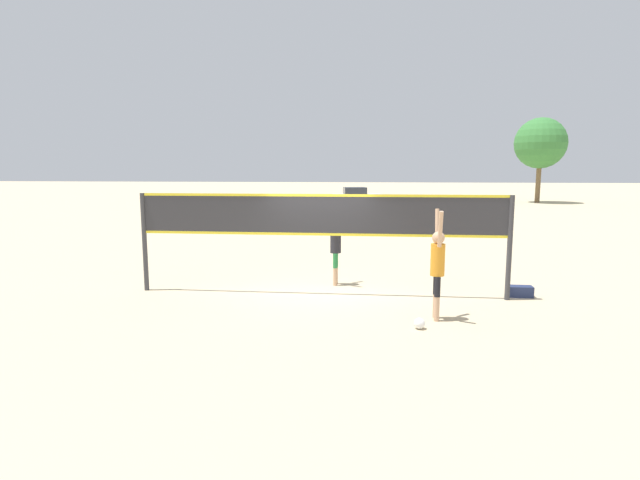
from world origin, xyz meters
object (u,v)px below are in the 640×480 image
object	(u,v)px
tree_left_cluster	(541,143)
volleyball	(419,323)
player_spiker	(438,262)
volleyball_net	(320,222)
player_blocker	(336,243)
parked_car_near	(357,197)
gear_bag	(520,291)

from	to	relation	value
tree_left_cluster	volleyball	bearing A→B (deg)	-110.20
player_spiker	volleyball_net	bearing A→B (deg)	55.60
volleyball	player_blocker	bearing A→B (deg)	118.23
volleyball	parked_car_near	distance (m)	32.65
player_spiker	gear_bag	bearing A→B (deg)	-47.34
volleyball	gear_bag	bearing A→B (deg)	45.95
player_spiker	parked_car_near	distance (m)	32.04
volleyball_net	gear_bag	size ratio (longest dim) A/B	16.06
volleyball_net	player_blocker	world-z (taller)	volleyball_net
volleyball_net	player_spiker	size ratio (longest dim) A/B	3.99
volleyball	tree_left_cluster	world-z (taller)	tree_left_cluster
parked_car_near	gear_bag	bearing A→B (deg)	-90.94
gear_bag	parked_car_near	world-z (taller)	parked_car_near
volleyball	tree_left_cluster	size ratio (longest dim) A/B	0.03
parked_car_near	volleyball_net	bearing A→B (deg)	-99.94
player_spiker	gear_bag	distance (m)	3.18
volleyball	parked_car_near	bearing A→B (deg)	94.04
volleyball	tree_left_cluster	bearing A→B (deg)	69.80
gear_bag	tree_left_cluster	xyz separation A→B (m)	(11.04, 34.38, 5.07)
parked_car_near	tree_left_cluster	bearing A→B (deg)	5.54
player_blocker	volleyball	bearing A→B (deg)	28.23
player_spiker	volleyball	size ratio (longest dim) A/B	10.44
player_blocker	volleyball	distance (m)	4.05
volleyball_net	player_spiker	distance (m)	3.12
player_spiker	tree_left_cluster	xyz separation A→B (m)	(13.25, 36.42, 4.03)
volleyball_net	player_blocker	xyz separation A→B (m)	(0.29, 1.08, -0.66)
tree_left_cluster	player_spiker	bearing A→B (deg)	-109.99
player_blocker	player_spiker	bearing A→B (deg)	38.48
volleyball	parked_car_near	size ratio (longest dim) A/B	0.05
parked_car_near	tree_left_cluster	distance (m)	17.17
volleyball	gear_bag	xyz separation A→B (m)	(2.59, 2.68, 0.02)
player_spiker	gear_bag	size ratio (longest dim) A/B	4.03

